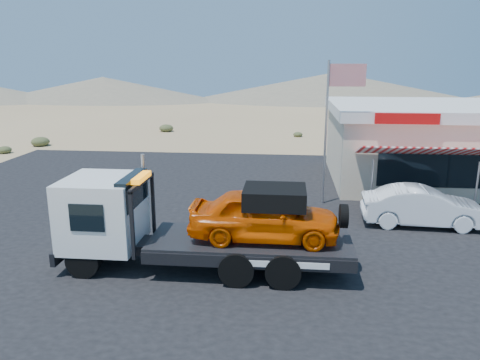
# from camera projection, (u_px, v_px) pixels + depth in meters

# --- Properties ---
(ground) EXTENTS (120.00, 120.00, 0.00)m
(ground) POSITION_uv_depth(u_px,v_px,m) (195.00, 237.00, 16.33)
(ground) COLOR #A1835B
(ground) RESTS_ON ground
(asphalt_lot) EXTENTS (32.00, 24.00, 0.02)m
(asphalt_lot) POSITION_uv_depth(u_px,v_px,m) (258.00, 212.00, 19.02)
(asphalt_lot) COLOR black
(asphalt_lot) RESTS_ON ground
(tow_truck) EXTENTS (8.35, 2.48, 2.79)m
(tow_truck) POSITION_uv_depth(u_px,v_px,m) (197.00, 220.00, 13.58)
(tow_truck) COLOR black
(tow_truck) RESTS_ON asphalt_lot
(white_sedan) EXTENTS (4.46, 1.75, 1.44)m
(white_sedan) POSITION_uv_depth(u_px,v_px,m) (423.00, 207.00, 17.31)
(white_sedan) COLOR white
(white_sedan) RESTS_ON asphalt_lot
(jerky_store) EXTENTS (10.40, 9.97, 3.90)m
(jerky_store) POSITION_uv_depth(u_px,v_px,m) (435.00, 143.00, 23.45)
(jerky_store) COLOR beige
(jerky_store) RESTS_ON asphalt_lot
(flagpole) EXTENTS (1.55, 0.10, 6.00)m
(flagpole) POSITION_uv_depth(u_px,v_px,m) (332.00, 116.00, 19.25)
(flagpole) COLOR #99999E
(flagpole) RESTS_ON asphalt_lot
(desert_scrub) EXTENTS (24.65, 34.05, 0.69)m
(desert_scrub) POSITION_uv_depth(u_px,v_px,m) (15.00, 158.00, 28.13)
(desert_scrub) COLOR #3F4525
(desert_scrub) RESTS_ON ground
(distant_hills) EXTENTS (126.00, 48.00, 4.20)m
(distant_hills) POSITION_uv_depth(u_px,v_px,m) (202.00, 88.00, 69.94)
(distant_hills) COLOR #726B59
(distant_hills) RESTS_ON ground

